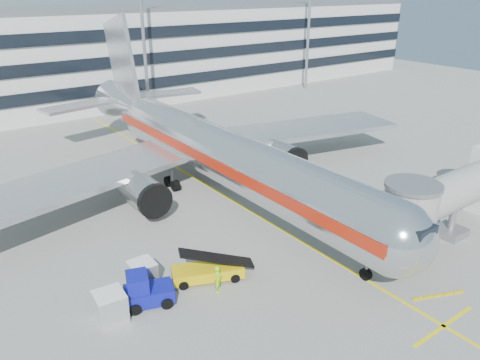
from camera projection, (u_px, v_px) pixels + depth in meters
ground at (289, 234)px, 38.65m from camera, size 180.00×180.00×0.00m
lead_in_line at (221, 194)px, 46.08m from camera, size 0.25×70.00×0.01m
stop_bar at (444, 326)px, 28.25m from camera, size 6.00×0.25×0.01m
main_jet at (210, 149)px, 45.72m from camera, size 50.95×48.70×16.06m
jet_bridge at (469, 188)px, 37.86m from camera, size 17.80×4.50×7.00m
terminal at (60, 57)px, 78.70m from camera, size 150.00×24.25×15.60m
light_mast_centre at (142, 15)px, 68.48m from camera, size 2.40×1.20×25.45m
light_mast_east at (310, 9)px, 87.06m from camera, size 2.40×1.20×25.45m
belt_loader at (207, 271)px, 32.49m from camera, size 5.23×3.56×2.48m
baggage_tug at (145, 291)px, 29.82m from camera, size 3.49×2.76×2.31m
cargo_container_left at (143, 274)px, 31.82m from camera, size 1.68×1.68×1.77m
cargo_container_right at (114, 305)px, 28.88m from camera, size 1.42×1.42×1.50m
cargo_container_front at (110, 306)px, 28.52m from camera, size 1.90×1.90×1.87m
ramp_worker at (218, 279)px, 31.08m from camera, size 0.84×0.82×1.95m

